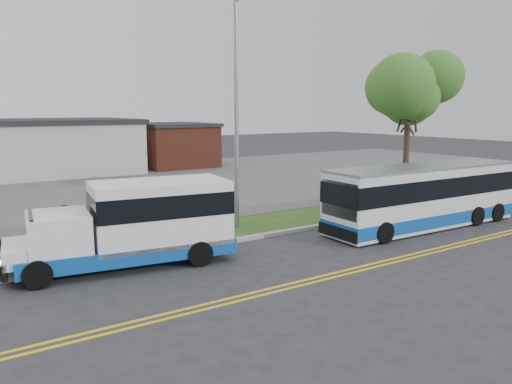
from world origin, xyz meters
TOP-DOWN VIEW (x-y plane):
  - ground at (0.00, 0.00)m, footprint 140.00×140.00m
  - lane_line_north at (0.00, -3.85)m, footprint 70.00×0.12m
  - lane_line_south at (0.00, -4.15)m, footprint 70.00×0.12m
  - curb at (0.00, 1.10)m, footprint 80.00×0.30m
  - verge at (0.00, 2.90)m, footprint 80.00×3.30m
  - parking_lot at (0.00, 17.00)m, footprint 80.00×25.00m
  - brick_wing at (10.50, 26.00)m, footprint 6.30×7.30m
  - tree_east at (14.00, 3.00)m, footprint 5.20×5.20m
  - streetlight_near at (3.00, 2.73)m, footprint 0.35×1.53m
  - shuttle_bus at (-2.22, 0.50)m, footprint 7.50×3.33m
  - transit_bus at (10.09, -1.31)m, footprint 9.94×2.63m
  - pedestrian at (-4.21, 2.44)m, footprint 0.78×0.77m
  - grocery_bag_left at (-4.51, 2.19)m, footprint 0.32×0.32m
  - grocery_bag_right at (-3.91, 2.69)m, footprint 0.32×0.32m

SIDE VIEW (x-z plane):
  - ground at x=0.00m, z-range 0.00..0.00m
  - lane_line_north at x=0.00m, z-range 0.00..0.01m
  - lane_line_south at x=0.00m, z-range 0.00..0.01m
  - verge at x=0.00m, z-range 0.00..0.10m
  - parking_lot at x=0.00m, z-range 0.00..0.10m
  - curb at x=0.00m, z-range 0.00..0.15m
  - grocery_bag_left at x=-4.51m, z-range 0.10..0.42m
  - grocery_bag_right at x=-3.91m, z-range 0.10..0.42m
  - pedestrian at x=-4.21m, z-range 0.10..1.92m
  - transit_bus at x=10.09m, z-range 0.02..2.76m
  - shuttle_bus at x=-2.22m, z-range 0.10..2.88m
  - brick_wing at x=10.50m, z-range 0.01..3.91m
  - streetlight_near at x=3.00m, z-range 0.48..9.98m
  - tree_east at x=14.00m, z-range 2.04..10.37m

